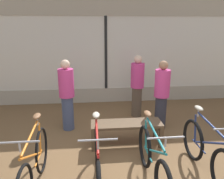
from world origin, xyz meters
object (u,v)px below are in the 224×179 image
bicycle_left (34,166)px  customer_by_window (137,85)px  bicycle_center_right (153,162)px  customer_near_rack (162,94)px  display_bench (126,127)px  customer_mid_floor (67,94)px  bicycle_center_left (98,164)px  bicycle_right (207,153)px

bicycle_left → customer_by_window: (2.01, 2.58, 0.44)m
bicycle_center_right → customer_near_rack: customer_near_rack is taller
bicycle_center_right → customer_by_window: size_ratio=1.05×
display_bench → customer_by_window: customer_by_window is taller
customer_mid_floor → customer_by_window: bearing=19.4°
bicycle_center_left → bicycle_center_right: (0.81, 0.01, -0.01)m
customer_by_window → customer_near_rack: bearing=-62.1°
bicycle_right → display_bench: 1.53m
bicycle_center_left → display_bench: bicycle_center_left is taller
bicycle_center_left → bicycle_right: bicycle_center_left is taller
bicycle_center_left → display_bench: bearing=62.9°
bicycle_right → customer_mid_floor: 3.03m
customer_by_window → bicycle_center_right: bearing=-96.6°
bicycle_left → customer_by_window: 3.30m
bicycle_left → display_bench: size_ratio=1.23×
bicycle_right → customer_mid_floor: customer_mid_floor is taller
bicycle_center_left → bicycle_right: 1.72m
bicycle_left → bicycle_center_left: 0.90m
bicycle_right → display_bench: size_ratio=1.22×
bicycle_left → customer_by_window: customer_by_window is taller
bicycle_center_right → customer_by_window: customer_by_window is taller
bicycle_left → customer_near_rack: bearing=37.0°
bicycle_left → display_bench: bearing=37.4°
bicycle_center_right → customer_near_rack: (0.70, 1.86, 0.45)m
bicycle_center_right → customer_near_rack: bearing=69.2°
display_bench → customer_near_rack: 1.21m
customer_near_rack → customer_by_window: 0.86m
bicycle_left → bicycle_right: bearing=1.9°
display_bench → customer_near_rack: bearing=36.4°
bicycle_left → bicycle_center_left: size_ratio=1.00×
bicycle_center_left → bicycle_center_right: bicycle_center_left is taller
bicycle_center_right → bicycle_right: size_ratio=0.99×
bicycle_center_right → bicycle_center_left: bearing=-179.5°
display_bench → bicycle_center_left: bearing=-117.1°
bicycle_left → customer_near_rack: 3.05m
bicycle_center_left → customer_near_rack: customer_near_rack is taller
bicycle_center_left → display_bench: size_ratio=1.22×
customer_near_rack → customer_mid_floor: size_ratio=0.98×
display_bench → customer_mid_floor: 1.54m
bicycle_center_right → customer_mid_floor: (-1.42, 2.01, 0.46)m
customer_by_window → bicycle_left: bearing=-127.9°
bicycle_left → display_bench: (1.51, 1.15, -0.02)m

